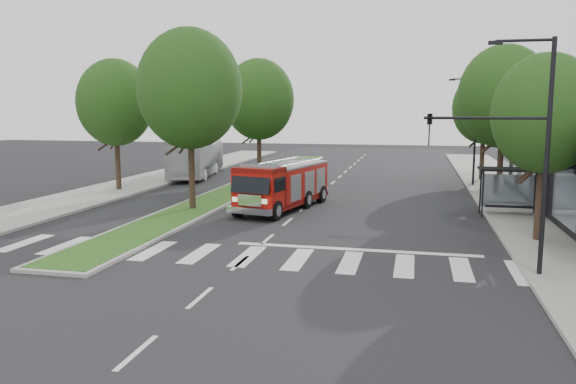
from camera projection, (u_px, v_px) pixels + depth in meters
ground at (268, 239)px, 24.79m from camera, size 140.00×140.00×0.00m
sidewalk_right at (527, 210)px, 31.68m from camera, size 5.00×80.00×0.15m
sidewalk_left at (97, 194)px, 37.61m from camera, size 5.00×80.00×0.15m
median at (252, 183)px, 43.46m from camera, size 3.00×50.00×0.15m
bus_shelter at (510, 179)px, 29.89m from camera, size 3.20×1.60×2.61m
tree_right_near at (545, 114)px, 23.39m from camera, size 4.40×4.40×8.05m
tree_right_mid at (504, 97)px, 34.83m from camera, size 5.60×5.60×9.72m
tree_right_far at (484, 108)px, 44.57m from camera, size 5.00×5.00×8.73m
tree_median_near at (190, 89)px, 30.91m from camera, size 5.80×5.80×10.16m
tree_median_far at (259, 99)px, 44.46m from camera, size 5.60×5.60×9.72m
tree_left_mid at (115, 103)px, 38.55m from camera, size 5.20×5.20×9.16m
streetlight_right_near at (519, 140)px, 18.62m from camera, size 4.08×0.22×8.00m
streetlight_right_far at (473, 126)px, 41.16m from camera, size 2.11×0.20×8.00m
fire_engine at (283, 186)px, 32.07m from camera, size 4.16×8.61×2.87m
city_bus at (197, 158)px, 48.03m from camera, size 4.67×11.69×3.18m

